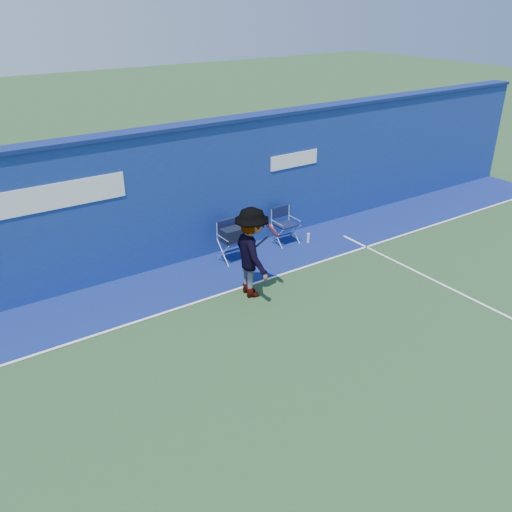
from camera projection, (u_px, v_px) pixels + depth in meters
ground at (303, 386)px, 8.50m from camera, size 80.00×80.00×0.00m
stadium_wall at (156, 199)px, 11.70m from camera, size 24.00×0.50×3.08m
out_of_bounds_strip at (183, 282)px, 11.56m from camera, size 24.00×1.80×0.01m
court_lines at (281, 366)px, 8.95m from camera, size 24.00×12.00×0.01m
directors_chair_left at (233, 244)px, 12.36m from camera, size 0.56×0.52×0.94m
directors_chair_right at (285, 232)px, 13.28m from camera, size 0.53×0.48×0.89m
water_bottle at (308, 238)px, 13.35m from camera, size 0.07×0.07×0.25m
tennis_player at (252, 253)px, 10.72m from camera, size 0.99×1.32×1.87m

